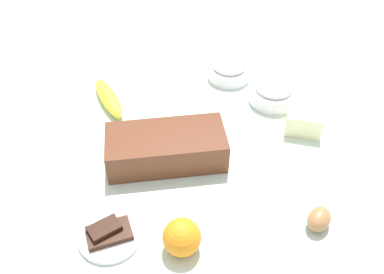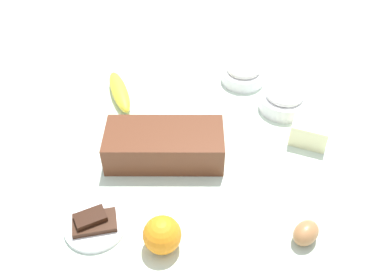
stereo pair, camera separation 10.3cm
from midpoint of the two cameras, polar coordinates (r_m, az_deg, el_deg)
name	(u,v)px [view 2 (the right image)]	position (r m, az deg, el deg)	size (l,w,h in m)	color
ground_plane	(192,151)	(1.07, 2.77, -2.08)	(2.40, 2.40, 0.02)	silver
loaf_pan	(165,144)	(1.01, -0.81, -1.14)	(0.29, 0.14, 0.08)	brown
flour_bowl	(243,73)	(1.28, 9.23, 8.35)	(0.13, 0.13, 0.06)	white
sugar_bowl	(284,100)	(1.20, 14.68, 4.79)	(0.13, 0.13, 0.07)	white
banana	(119,91)	(1.21, -7.33, 6.00)	(0.19, 0.04, 0.04)	yellow
orange_fruit	(162,235)	(0.85, -0.49, -13.21)	(0.08, 0.08, 0.08)	orange
butter_block	(310,133)	(1.11, 18.11, 0.44)	(0.09, 0.06, 0.06)	#F4EDB2
egg_near_butter	(306,233)	(0.92, 18.28, -12.32)	(0.05, 0.05, 0.06)	#A87144
chocolate_plate	(95,224)	(0.91, -9.76, -11.62)	(0.13, 0.13, 0.03)	white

